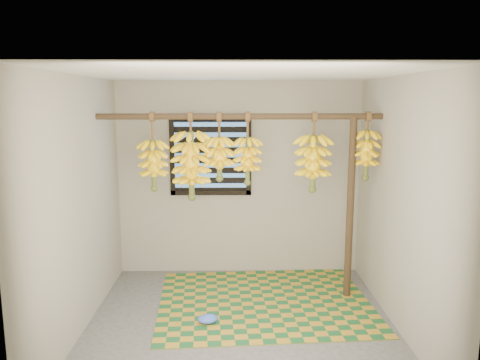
{
  "coord_description": "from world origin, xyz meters",
  "views": [
    {
      "loc": [
        -0.06,
        -4.23,
        2.18
      ],
      "look_at": [
        0.0,
        0.55,
        1.35
      ],
      "focal_mm": 35.0,
      "sensor_mm": 36.0,
      "label": 1
    }
  ],
  "objects_px": {
    "banana_bunch_a": "(154,165)",
    "banana_bunch_c": "(219,158)",
    "woven_mat": "(264,302)",
    "plastic_bag": "(208,319)",
    "support_post": "(350,209)",
    "banana_bunch_f": "(366,155)",
    "banana_bunch_b": "(191,166)",
    "banana_bunch_d": "(248,161)",
    "banana_bunch_e": "(313,163)"
  },
  "relations": [
    {
      "from": "banana_bunch_c",
      "to": "banana_bunch_e",
      "type": "relative_size",
      "value": 0.86
    },
    {
      "from": "banana_bunch_c",
      "to": "support_post",
      "type": "bearing_deg",
      "value": 0.0
    },
    {
      "from": "banana_bunch_b",
      "to": "banana_bunch_e",
      "type": "distance_m",
      "value": 1.3
    },
    {
      "from": "banana_bunch_d",
      "to": "woven_mat",
      "type": "bearing_deg",
      "value": -39.63
    },
    {
      "from": "woven_mat",
      "to": "plastic_bag",
      "type": "height_order",
      "value": "plastic_bag"
    },
    {
      "from": "woven_mat",
      "to": "banana_bunch_e",
      "type": "bearing_deg",
      "value": 16.36
    },
    {
      "from": "woven_mat",
      "to": "banana_bunch_f",
      "type": "height_order",
      "value": "banana_bunch_f"
    },
    {
      "from": "banana_bunch_a",
      "to": "banana_bunch_d",
      "type": "height_order",
      "value": "same"
    },
    {
      "from": "support_post",
      "to": "banana_bunch_e",
      "type": "distance_m",
      "value": 0.65
    },
    {
      "from": "banana_bunch_a",
      "to": "banana_bunch_e",
      "type": "xyz_separation_m",
      "value": [
        1.7,
        -0.0,
        0.02
      ]
    },
    {
      "from": "banana_bunch_a",
      "to": "banana_bunch_c",
      "type": "bearing_deg",
      "value": -0.0
    },
    {
      "from": "banana_bunch_d",
      "to": "support_post",
      "type": "bearing_deg",
      "value": 0.0
    },
    {
      "from": "woven_mat",
      "to": "banana_bunch_c",
      "type": "xyz_separation_m",
      "value": [
        -0.48,
        0.15,
        1.55
      ]
    },
    {
      "from": "woven_mat",
      "to": "plastic_bag",
      "type": "xyz_separation_m",
      "value": [
        -0.59,
        -0.49,
        0.05
      ]
    },
    {
      "from": "plastic_bag",
      "to": "support_post",
      "type": "bearing_deg",
      "value": 22.91
    },
    {
      "from": "banana_bunch_e",
      "to": "banana_bunch_f",
      "type": "height_order",
      "value": "same"
    },
    {
      "from": "woven_mat",
      "to": "banana_bunch_b",
      "type": "bearing_deg",
      "value": 169.05
    },
    {
      "from": "banana_bunch_f",
      "to": "plastic_bag",
      "type": "bearing_deg",
      "value": -158.96
    },
    {
      "from": "banana_bunch_b",
      "to": "banana_bunch_e",
      "type": "xyz_separation_m",
      "value": [
        1.3,
        0.0,
        0.02
      ]
    },
    {
      "from": "support_post",
      "to": "woven_mat",
      "type": "distance_m",
      "value": 1.37
    },
    {
      "from": "banana_bunch_a",
      "to": "banana_bunch_f",
      "type": "distance_m",
      "value": 2.27
    },
    {
      "from": "banana_bunch_c",
      "to": "banana_bunch_d",
      "type": "bearing_deg",
      "value": 0.0
    },
    {
      "from": "banana_bunch_c",
      "to": "banana_bunch_f",
      "type": "height_order",
      "value": "same"
    },
    {
      "from": "banana_bunch_c",
      "to": "banana_bunch_f",
      "type": "relative_size",
      "value": 1.0
    },
    {
      "from": "plastic_bag",
      "to": "banana_bunch_d",
      "type": "distance_m",
      "value": 1.67
    },
    {
      "from": "support_post",
      "to": "banana_bunch_f",
      "type": "distance_m",
      "value": 0.61
    },
    {
      "from": "banana_bunch_d",
      "to": "banana_bunch_f",
      "type": "bearing_deg",
      "value": 0.0
    },
    {
      "from": "plastic_bag",
      "to": "banana_bunch_c",
      "type": "relative_size",
      "value": 0.28
    },
    {
      "from": "woven_mat",
      "to": "banana_bunch_a",
      "type": "bearing_deg",
      "value": 172.71
    },
    {
      "from": "support_post",
      "to": "banana_bunch_e",
      "type": "height_order",
      "value": "banana_bunch_e"
    },
    {
      "from": "banana_bunch_b",
      "to": "banana_bunch_c",
      "type": "bearing_deg",
      "value": 0.0
    },
    {
      "from": "banana_bunch_f",
      "to": "banana_bunch_d",
      "type": "bearing_deg",
      "value": 180.0
    },
    {
      "from": "banana_bunch_a",
      "to": "banana_bunch_b",
      "type": "bearing_deg",
      "value": -0.0
    },
    {
      "from": "banana_bunch_b",
      "to": "banana_bunch_f",
      "type": "bearing_deg",
      "value": 0.0
    },
    {
      "from": "plastic_bag",
      "to": "banana_bunch_b",
      "type": "relative_size",
      "value": 0.22
    },
    {
      "from": "banana_bunch_a",
      "to": "banana_bunch_e",
      "type": "bearing_deg",
      "value": -0.0
    },
    {
      "from": "support_post",
      "to": "banana_bunch_c",
      "type": "xyz_separation_m",
      "value": [
        -1.42,
        0.0,
        0.56
      ]
    },
    {
      "from": "banana_bunch_a",
      "to": "banana_bunch_b",
      "type": "distance_m",
      "value": 0.4
    },
    {
      "from": "banana_bunch_d",
      "to": "banana_bunch_e",
      "type": "relative_size",
      "value": 0.91
    },
    {
      "from": "woven_mat",
      "to": "banana_bunch_c",
      "type": "distance_m",
      "value": 1.63
    },
    {
      "from": "banana_bunch_c",
      "to": "banana_bunch_e",
      "type": "distance_m",
      "value": 1.0
    },
    {
      "from": "banana_bunch_f",
      "to": "banana_bunch_a",
      "type": "bearing_deg",
      "value": 180.0
    },
    {
      "from": "support_post",
      "to": "banana_bunch_d",
      "type": "bearing_deg",
      "value": 180.0
    },
    {
      "from": "support_post",
      "to": "banana_bunch_d",
      "type": "relative_size",
      "value": 2.59
    },
    {
      "from": "plastic_bag",
      "to": "banana_bunch_d",
      "type": "relative_size",
      "value": 0.26
    },
    {
      "from": "banana_bunch_e",
      "to": "banana_bunch_b",
      "type": "bearing_deg",
      "value": 180.0
    },
    {
      "from": "banana_bunch_a",
      "to": "banana_bunch_d",
      "type": "distance_m",
      "value": 1.0
    },
    {
      "from": "support_post",
      "to": "banana_bunch_a",
      "type": "relative_size",
      "value": 2.39
    },
    {
      "from": "banana_bunch_a",
      "to": "banana_bunch_d",
      "type": "relative_size",
      "value": 1.08
    },
    {
      "from": "banana_bunch_d",
      "to": "banana_bunch_e",
      "type": "xyz_separation_m",
      "value": [
        0.7,
        0.0,
        -0.03
      ]
    }
  ]
}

